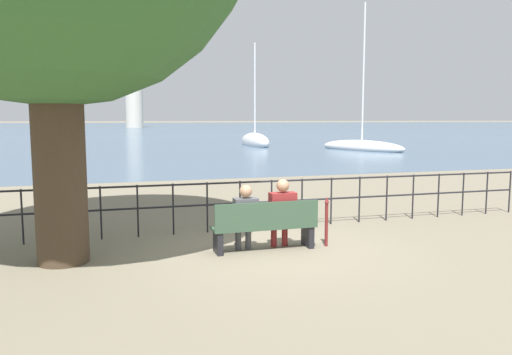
{
  "coord_description": "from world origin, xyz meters",
  "views": [
    {
      "loc": [
        -2.67,
        -8.35,
        2.35
      ],
      "look_at": [
        0.0,
        0.5,
        1.26
      ],
      "focal_mm": 35.0,
      "sensor_mm": 36.0,
      "label": 1
    }
  ],
  "objects_px": {
    "sailboat_4": "(51,147)",
    "sailboat_1": "(362,146)",
    "sailboat_3": "(255,141)",
    "seated_person_left": "(245,214)",
    "harbor_lighthouse": "(134,81)",
    "park_bench": "(265,227)",
    "seated_person_right": "(282,210)",
    "closed_umbrella": "(326,219)"
  },
  "relations": [
    {
      "from": "park_bench",
      "to": "sailboat_4",
      "type": "bearing_deg",
      "value": 101.7
    },
    {
      "from": "sailboat_4",
      "to": "sailboat_1",
      "type": "bearing_deg",
      "value": -31.01
    },
    {
      "from": "sailboat_3",
      "to": "harbor_lighthouse",
      "type": "xyz_separation_m",
      "value": [
        -4.97,
        96.18,
        12.12
      ]
    },
    {
      "from": "park_bench",
      "to": "sailboat_4",
      "type": "relative_size",
      "value": 0.24
    },
    {
      "from": "park_bench",
      "to": "sailboat_4",
      "type": "distance_m",
      "value": 32.74
    },
    {
      "from": "harbor_lighthouse",
      "to": "sailboat_3",
      "type": "bearing_deg",
      "value": -87.04
    },
    {
      "from": "seated_person_left",
      "to": "harbor_lighthouse",
      "type": "relative_size",
      "value": 0.04
    },
    {
      "from": "park_bench",
      "to": "seated_person_right",
      "type": "bearing_deg",
      "value": 12.19
    },
    {
      "from": "closed_umbrella",
      "to": "harbor_lighthouse",
      "type": "relative_size",
      "value": 0.03
    },
    {
      "from": "closed_umbrella",
      "to": "sailboat_3",
      "type": "xyz_separation_m",
      "value": [
        8.8,
        33.99,
        -0.16
      ]
    },
    {
      "from": "park_bench",
      "to": "closed_umbrella",
      "type": "relative_size",
      "value": 2.05
    },
    {
      "from": "sailboat_3",
      "to": "park_bench",
      "type": "bearing_deg",
      "value": -104.45
    },
    {
      "from": "sailboat_4",
      "to": "harbor_lighthouse",
      "type": "xyz_separation_m",
      "value": [
        11.65,
        98.1,
        12.23
      ]
    },
    {
      "from": "closed_umbrella",
      "to": "sailboat_3",
      "type": "distance_m",
      "value": 35.11
    },
    {
      "from": "park_bench",
      "to": "harbor_lighthouse",
      "type": "height_order",
      "value": "harbor_lighthouse"
    },
    {
      "from": "seated_person_left",
      "to": "seated_person_right",
      "type": "bearing_deg",
      "value": -0.37
    },
    {
      "from": "seated_person_left",
      "to": "sailboat_1",
      "type": "height_order",
      "value": "sailboat_1"
    },
    {
      "from": "closed_umbrella",
      "to": "harbor_lighthouse",
      "type": "bearing_deg",
      "value": 88.32
    },
    {
      "from": "sailboat_1",
      "to": "sailboat_3",
      "type": "xyz_separation_m",
      "value": [
        -5.9,
        8.48,
        0.08
      ]
    },
    {
      "from": "closed_umbrella",
      "to": "sailboat_1",
      "type": "bearing_deg",
      "value": 60.05
    },
    {
      "from": "harbor_lighthouse",
      "to": "seated_person_left",
      "type": "bearing_deg",
      "value": -92.36
    },
    {
      "from": "sailboat_4",
      "to": "sailboat_3",
      "type": "bearing_deg",
      "value": -8.17
    },
    {
      "from": "seated_person_left",
      "to": "closed_umbrella",
      "type": "relative_size",
      "value": 1.29
    },
    {
      "from": "sailboat_3",
      "to": "sailboat_1",
      "type": "bearing_deg",
      "value": -53.25
    },
    {
      "from": "park_bench",
      "to": "seated_person_left",
      "type": "bearing_deg",
      "value": 167.11
    },
    {
      "from": "sailboat_1",
      "to": "harbor_lighthouse",
      "type": "bearing_deg",
      "value": 75.24
    },
    {
      "from": "seated_person_left",
      "to": "sailboat_1",
      "type": "relative_size",
      "value": 0.11
    },
    {
      "from": "park_bench",
      "to": "sailboat_4",
      "type": "height_order",
      "value": "sailboat_4"
    },
    {
      "from": "seated_person_right",
      "to": "park_bench",
      "type": "bearing_deg",
      "value": -167.81
    },
    {
      "from": "sailboat_1",
      "to": "harbor_lighthouse",
      "type": "xyz_separation_m",
      "value": [
        -10.87,
        104.66,
        12.19
      ]
    },
    {
      "from": "sailboat_3",
      "to": "closed_umbrella",
      "type": "bearing_deg",
      "value": -102.59
    },
    {
      "from": "closed_umbrella",
      "to": "seated_person_right",
      "type": "bearing_deg",
      "value": 173.53
    },
    {
      "from": "sailboat_4",
      "to": "harbor_lighthouse",
      "type": "distance_m",
      "value": 99.54
    },
    {
      "from": "closed_umbrella",
      "to": "harbor_lighthouse",
      "type": "xyz_separation_m",
      "value": [
        3.83,
        130.17,
        11.96
      ]
    },
    {
      "from": "seated_person_left",
      "to": "sailboat_4",
      "type": "bearing_deg",
      "value": 101.14
    },
    {
      "from": "park_bench",
      "to": "seated_person_left",
      "type": "distance_m",
      "value": 0.42
    },
    {
      "from": "sailboat_1",
      "to": "harbor_lighthouse",
      "type": "relative_size",
      "value": 0.42
    },
    {
      "from": "sailboat_1",
      "to": "sailboat_3",
      "type": "height_order",
      "value": "sailboat_1"
    },
    {
      "from": "seated_person_right",
      "to": "seated_person_left",
      "type": "bearing_deg",
      "value": 179.63
    },
    {
      "from": "seated_person_right",
      "to": "closed_umbrella",
      "type": "xyz_separation_m",
      "value": [
        0.84,
        -0.09,
        -0.19
      ]
    },
    {
      "from": "park_bench",
      "to": "harbor_lighthouse",
      "type": "relative_size",
      "value": 0.07
    },
    {
      "from": "park_bench",
      "to": "sailboat_1",
      "type": "xyz_separation_m",
      "value": [
        15.88,
        25.49,
        -0.16
      ]
    }
  ]
}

